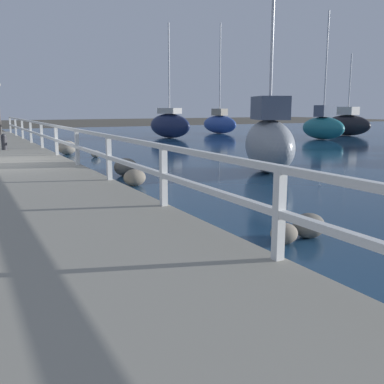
% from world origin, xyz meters
% --- Properties ---
extents(ground_plane, '(120.00, 120.00, 0.00)m').
position_xyz_m(ground_plane, '(0.00, 0.00, 0.00)').
color(ground_plane, '#4C473D').
extents(dock_walkway, '(3.95, 36.00, 0.36)m').
position_xyz_m(dock_walkway, '(0.00, 0.00, 0.18)').
color(dock_walkway, gray).
rests_on(dock_walkway, ground).
extents(railing, '(0.10, 32.50, 1.00)m').
position_xyz_m(railing, '(1.87, 0.00, 1.04)').
color(railing, white).
rests_on(railing, dock_walkway).
extents(boulder_upstream, '(0.76, 0.69, 0.57)m').
position_xyz_m(boulder_upstream, '(2.95, 5.00, 0.29)').
color(boulder_upstream, gray).
rests_on(boulder_upstream, ground).
extents(boulder_water_edge, '(0.50, 0.45, 0.37)m').
position_xyz_m(boulder_water_edge, '(3.56, -8.91, 0.19)').
color(boulder_water_edge, '#666056').
rests_on(boulder_water_edge, ground).
extents(boulder_mid_strip, '(0.56, 0.50, 0.42)m').
position_xyz_m(boulder_mid_strip, '(2.81, -3.44, 0.21)').
color(boulder_mid_strip, slate).
rests_on(boulder_mid_strip, ground).
extents(boulder_far_strip, '(0.67, 0.60, 0.50)m').
position_xyz_m(boulder_far_strip, '(3.16, -1.75, 0.25)').
color(boulder_far_strip, '#666056').
rests_on(boulder_far_strip, ground).
extents(boulder_near_dock, '(0.41, 0.36, 0.30)m').
position_xyz_m(boulder_near_dock, '(3.03, -8.99, 0.15)').
color(boulder_near_dock, slate).
rests_on(boulder_near_dock, ground).
extents(boulder_downstream, '(0.37, 0.33, 0.28)m').
position_xyz_m(boulder_downstream, '(3.68, 3.35, 0.14)').
color(boulder_downstream, gray).
rests_on(boulder_downstream, ground).
extents(mooring_bollard, '(0.20, 0.20, 0.60)m').
position_xyz_m(mooring_bollard, '(0.49, 4.27, 0.66)').
color(mooring_bollard, '#333338').
rests_on(mooring_bollard, dock_walkway).
extents(sailboat_navy, '(1.98, 3.80, 6.99)m').
position_xyz_m(sailboat_navy, '(10.94, 12.33, 0.85)').
color(sailboat_navy, '#192347').
rests_on(sailboat_navy, water_surface).
extents(sailboat_black, '(1.46, 3.80, 5.45)m').
position_xyz_m(sailboat_black, '(22.89, 8.98, 0.81)').
color(sailboat_black, black).
rests_on(sailboat_black, water_surface).
extents(sailboat_blue, '(1.57, 3.63, 7.87)m').
position_xyz_m(sailboat_blue, '(16.33, 15.20, 0.78)').
color(sailboat_blue, '#2D4C9E').
rests_on(sailboat_blue, water_surface).
extents(sailboat_gray, '(2.32, 3.47, 7.04)m').
position_xyz_m(sailboat_gray, '(7.19, -3.05, 0.93)').
color(sailboat_gray, gray).
rests_on(sailboat_gray, water_surface).
extents(sailboat_teal, '(1.47, 3.21, 7.44)m').
position_xyz_m(sailboat_teal, '(18.60, 6.79, 0.80)').
color(sailboat_teal, '#1E707A').
rests_on(sailboat_teal, water_surface).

